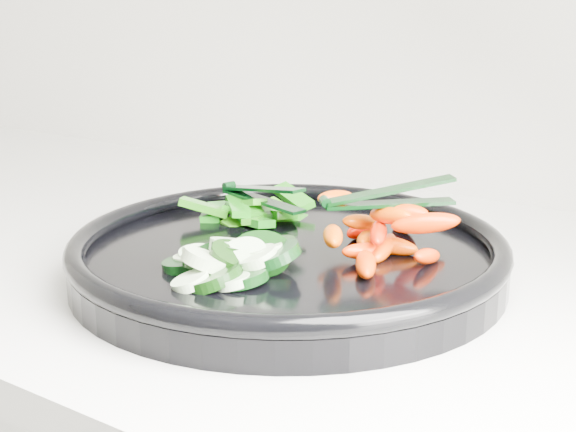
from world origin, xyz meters
The scene contains 6 objects.
veggie_tray centered at (0.07, 1.65, 0.95)m, with size 0.49×0.49×0.04m.
cucumber_pile centered at (0.06, 1.58, 0.96)m, with size 0.11×0.12×0.04m.
carrot_pile centered at (0.14, 1.69, 0.97)m, with size 0.14×0.16×0.05m.
pepper_pile centered at (-0.02, 1.71, 0.96)m, with size 0.11×0.12×0.04m.
tong_carrot centered at (0.14, 1.69, 1.00)m, with size 0.09×0.09×0.02m.
tong_pepper centered at (-0.01, 1.71, 0.98)m, with size 0.11×0.05×0.02m.
Camera 1 is at (0.44, 1.11, 1.17)m, focal length 50.00 mm.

